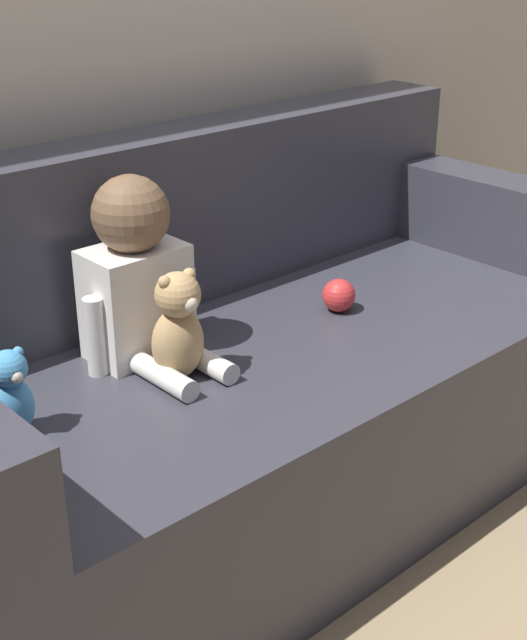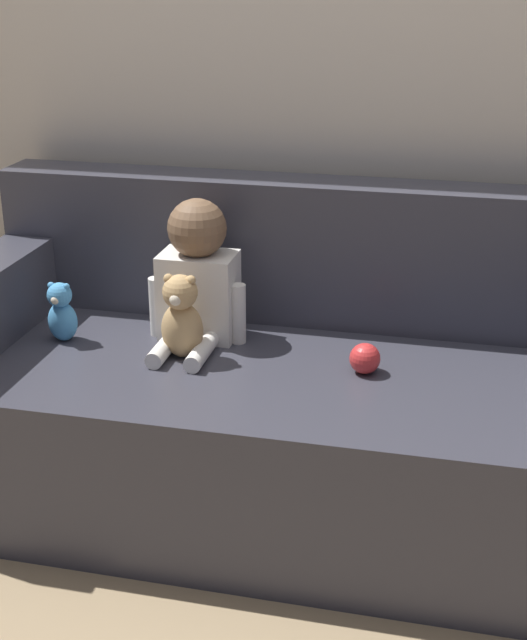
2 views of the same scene
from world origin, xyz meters
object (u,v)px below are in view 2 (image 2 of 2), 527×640
(couch, at_px, (285,398))
(person_baby, at_px, (197,277))
(teddy_bear_brown, at_px, (181,317))
(plush_toy_side, at_px, (61,312))
(toy_ball, at_px, (365,358))

(couch, distance_m, person_baby, 0.43)
(couch, height_order, person_baby, couch)
(person_baby, relative_size, teddy_bear_brown, 1.69)
(plush_toy_side, xyz_separation_m, toy_ball, (0.87, -0.02, -0.05))
(couch, relative_size, plush_toy_side, 10.46)
(plush_toy_side, bearing_deg, person_baby, 16.95)
(toy_ball, bearing_deg, couch, 162.77)
(couch, distance_m, teddy_bear_brown, 0.38)
(couch, bearing_deg, plush_toy_side, -175.21)
(person_baby, xyz_separation_m, toy_ball, (0.50, -0.13, -0.14))
(person_baby, bearing_deg, teddy_bear_brown, -91.36)
(toy_ball, bearing_deg, plush_toy_side, 178.83)
(teddy_bear_brown, height_order, plush_toy_side, teddy_bear_brown)
(teddy_bear_brown, distance_m, toy_ball, 0.51)
(teddy_bear_brown, xyz_separation_m, toy_ball, (0.50, 0.01, -0.08))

